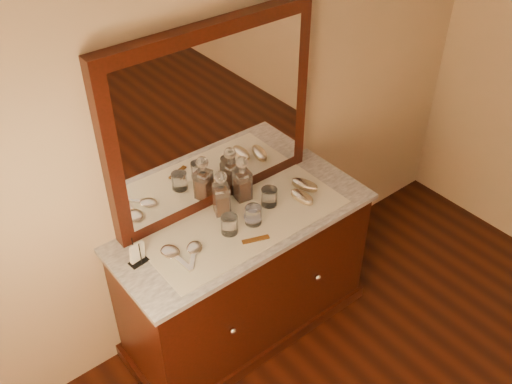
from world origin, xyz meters
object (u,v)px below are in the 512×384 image
napkin_rack (137,254)px  brush_far (305,185)px  mirror_frame (213,119)px  brush_near (302,197)px  dresser_cabinet (245,278)px  hand_mirror_inner (194,250)px  decanter_left (222,197)px  pin_dish (251,216)px  decanter_right (242,182)px  hand_mirror_outer (173,254)px  comb (256,239)px

napkin_rack → brush_far: bearing=-4.0°
mirror_frame → brush_far: bearing=-29.4°
brush_near → brush_far: brush_far is taller
dresser_cabinet → hand_mirror_inner: size_ratio=7.45×
hand_mirror_inner → dresser_cabinet: bearing=6.0°
napkin_rack → hand_mirror_inner: napkin_rack is taller
mirror_frame → decanter_left: 0.42m
brush_far → mirror_frame: bearing=150.6°
napkin_rack → brush_near: (0.94, -0.14, -0.03)m
pin_dish → brush_near: brush_near is taller
brush_near → mirror_frame: bearing=138.0°
mirror_frame → decanter_right: size_ratio=4.40×
hand_mirror_inner → hand_mirror_outer: bearing=155.4°
decanter_right → brush_far: (0.33, -0.15, -0.08)m
brush_near → brush_far: size_ratio=0.92×
mirror_frame → dresser_cabinet: bearing=-90.0°
decanter_left → hand_mirror_outer: size_ratio=1.17×
napkin_rack → brush_near: napkin_rack is taller
brush_near → brush_far: bearing=39.9°
comb → decanter_left: size_ratio=0.53×
decanter_left → comb: bearing=-89.2°
comb → hand_mirror_outer: 0.42m
decanter_right → brush_near: (0.24, -0.22, -0.08)m
comb → decanter_left: 0.30m
decanter_right → hand_mirror_outer: (-0.54, -0.14, -0.10)m
comb → napkin_rack: size_ratio=1.02×
comb → hand_mirror_inner: hand_mirror_inner is taller
decanter_left → decanter_right: bearing=10.5°
dresser_cabinet → mirror_frame: bearing=90.0°
mirror_frame → pin_dish: (0.04, -0.25, -0.49)m
brush_far → hand_mirror_outer: (-0.87, 0.01, -0.01)m
comb → brush_far: brush_far is taller
napkin_rack → pin_dish: bearing=-7.3°
napkin_rack → brush_near: bearing=-8.6°
dresser_cabinet → decanter_right: 0.58m
decanter_right → brush_far: bearing=-24.7°
dresser_cabinet → mirror_frame: mirror_frame is taller
hand_mirror_inner → comb: bearing=-23.5°
mirror_frame → brush_near: mirror_frame is taller
comb → decanter_right: (0.16, 0.31, 0.10)m
pin_dish → decanter_right: bearing=66.6°
pin_dish → brush_far: 0.40m
pin_dish → brush_far: brush_far is taller
dresser_cabinet → mirror_frame: (0.00, 0.25, 0.94)m
napkin_rack → dresser_cabinet: bearing=-7.1°
pin_dish → hand_mirror_outer: hand_mirror_outer is taller
hand_mirror_inner → napkin_rack: bearing=156.5°
hand_mirror_outer → brush_near: bearing=-5.6°
decanter_left → brush_near: bearing=-25.3°
mirror_frame → brush_far: size_ratio=6.87×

